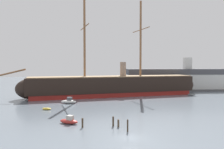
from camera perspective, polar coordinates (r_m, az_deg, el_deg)
ground_plane at (r=38.62m, az=4.69°, el=-15.01°), size 400.00×400.00×0.00m
tall_ship at (r=88.01m, az=0.38°, el=-2.70°), size 73.78×24.16×36.02m
motorboat_foreground_left at (r=47.74m, az=-10.34°, el=-10.96°), size 4.23×3.27×1.65m
dinghy_mid_left at (r=63.41m, az=-15.51°, el=-7.98°), size 2.60×1.64×0.57m
motorboat_alongside_bow at (r=72.39m, az=-10.41°, el=-6.36°), size 4.79×2.67×1.90m
motorboat_far_left at (r=93.99m, az=-16.78°, el=-4.56°), size 3.19×1.41×1.32m
dinghy_far_right at (r=95.25m, az=18.44°, el=-4.61°), size 2.26×2.32×0.53m
motorboat_distant_centre at (r=99.02m, az=-0.30°, el=-4.10°), size 1.64×3.46×1.42m
mooring_piling_nearest at (r=44.44m, az=-7.15°, el=-11.53°), size 0.34×0.34×1.76m
mooring_piling_left_pair at (r=45.11m, az=0.29°, el=-11.25°), size 0.33×0.33×1.84m
mooring_piling_right_pair at (r=44.60m, az=1.55°, el=-11.71°), size 0.36×0.36×1.39m
mooring_piling_midwater at (r=41.60m, az=3.80°, el=-12.23°), size 0.27×0.27×2.12m
dockside_warehouse_right at (r=114.04m, az=15.53°, el=-1.14°), size 51.38×16.22×15.04m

